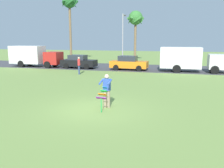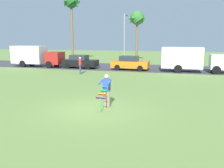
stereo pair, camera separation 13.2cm
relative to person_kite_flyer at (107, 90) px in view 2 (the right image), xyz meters
The scene contains 12 objects.
ground_plane 1.19m from the person_kite_flyer, 140.28° to the right, with size 120.00×120.00×0.00m, color olive.
road_strip 17.70m from the person_kite_flyer, 91.78° to the left, with size 120.00×8.00×0.01m, color #424247.
person_kite_flyer is the anchor object (origin of this frame).
kite_held 0.71m from the person_kite_flyer, 90.82° to the right, with size 0.52×0.66×1.18m.
parked_truck_red_cab 20.87m from the person_kite_flyer, 133.00° to the left, with size 6.73×2.19×2.62m.
parked_car_black 17.25m from the person_kite_flyer, 117.79° to the left, with size 4.24×1.90×1.60m.
parked_car_orange 15.38m from the person_kite_flyer, 97.13° to the left, with size 4.26×1.96×1.60m.
parked_truck_white_box 15.94m from the person_kite_flyer, 73.36° to the left, with size 6.72×2.16×2.62m.
palm_tree_left_near 28.17m from the person_kite_flyer, 118.60° to the left, with size 2.58×2.71×10.25m.
palm_tree_right_near 25.97m from the person_kite_flyer, 96.61° to the left, with size 2.58×2.71×7.66m.
streetlight_pole 23.14m from the person_kite_flyer, 100.66° to the left, with size 0.24×1.65×7.00m.
person_walker_near 12.22m from the person_kite_flyer, 119.57° to the left, with size 0.32×0.54×1.73m.
Camera 2 is at (4.04, -10.84, 3.47)m, focal length 38.24 mm.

